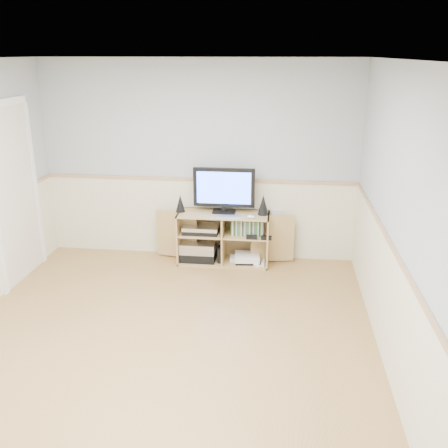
{
  "coord_description": "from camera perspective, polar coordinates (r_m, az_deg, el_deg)",
  "views": [
    {
      "loc": [
        1.05,
        -3.86,
        2.56
      ],
      "look_at": [
        0.45,
        1.2,
        0.79
      ],
      "focal_mm": 40.0,
      "sensor_mm": 36.0,
      "label": 1
    }
  ],
  "objects": [
    {
      "name": "room",
      "position": [
        4.35,
        -8.31,
        0.9
      ],
      "size": [
        4.04,
        4.54,
        2.54
      ],
      "color": "tan",
      "rests_on": "ground"
    },
    {
      "name": "media_cabinet",
      "position": [
        6.36,
        0.0,
        -1.39
      ],
      "size": [
        1.78,
        0.43,
        0.65
      ],
      "color": "tan",
      "rests_on": "floor"
    },
    {
      "name": "monitor",
      "position": [
        6.17,
        -0.0,
        4.05
      ],
      "size": [
        0.76,
        0.18,
        0.57
      ],
      "color": "black",
      "rests_on": "media_cabinet"
    },
    {
      "name": "speaker_left",
      "position": [
        6.28,
        -5.02,
        2.37
      ],
      "size": [
        0.12,
        0.12,
        0.22
      ],
      "primitive_type": "cone",
      "color": "black",
      "rests_on": "media_cabinet"
    },
    {
      "name": "speaker_right",
      "position": [
        6.15,
        4.51,
        2.2
      ],
      "size": [
        0.14,
        0.14,
        0.25
      ],
      "primitive_type": "cone",
      "color": "black",
      "rests_on": "media_cabinet"
    },
    {
      "name": "keyboard",
      "position": [
        6.07,
        0.48,
        0.82
      ],
      "size": [
        0.32,
        0.18,
        0.01
      ],
      "primitive_type": "cube",
      "rotation": [
        0.0,
        0.0,
        0.22
      ],
      "color": "white",
      "rests_on": "media_cabinet"
    },
    {
      "name": "mouse",
      "position": [
        6.04,
        3.12,
        0.83
      ],
      "size": [
        0.11,
        0.09,
        0.04
      ],
      "primitive_type": "ellipsoid",
      "rotation": [
        0.0,
        0.0,
        -0.25
      ],
      "color": "white",
      "rests_on": "media_cabinet"
    },
    {
      "name": "av_components",
      "position": [
        6.39,
        -2.8,
        -2.39
      ],
      "size": [
        0.52,
        0.33,
        0.47
      ],
      "color": "black",
      "rests_on": "media_cabinet"
    },
    {
      "name": "game_consoles",
      "position": [
        6.37,
        2.57,
        -3.9
      ],
      "size": [
        0.45,
        0.3,
        0.11
      ],
      "color": "white",
      "rests_on": "media_cabinet"
    },
    {
      "name": "game_cases",
      "position": [
        6.22,
        2.72,
        -0.41
      ],
      "size": [
        0.41,
        0.13,
        0.19
      ],
      "primitive_type": "cube",
      "color": "#3F8C3F",
      "rests_on": "media_cabinet"
    },
    {
      "name": "wall_outlet",
      "position": [
        6.4,
        6.01,
        1.17
      ],
      "size": [
        0.12,
        0.03,
        0.12
      ],
      "primitive_type": "cube",
      "color": "white",
      "rests_on": "wall_back"
    }
  ]
}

